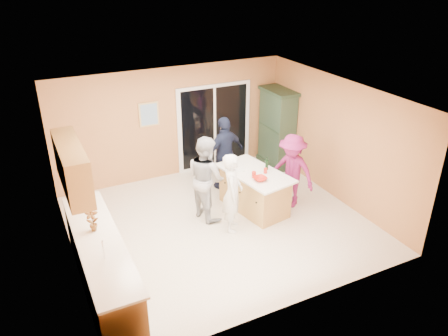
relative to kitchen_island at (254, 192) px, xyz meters
name	(u,v)px	position (x,y,z in m)	size (l,w,h in m)	color
floor	(219,224)	(-0.90, -0.21, -0.40)	(5.50, 5.50, 0.00)	white
ceiling	(219,96)	(-0.90, -0.21, 2.20)	(5.50, 5.00, 0.10)	silver
wall_back	(173,123)	(-0.90, 2.29, 0.90)	(5.50, 0.10, 2.60)	#E59B5E
wall_front	(297,233)	(-0.90, -2.71, 0.90)	(5.50, 0.10, 2.60)	#E59B5E
wall_left	(64,197)	(-3.65, -0.21, 0.90)	(0.10, 5.00, 2.60)	#E59B5E
wall_right	(337,140)	(1.85, -0.21, 0.90)	(0.10, 5.00, 2.60)	#E59B5E
left_cabinet_run	(104,271)	(-3.35, -1.26, 0.06)	(0.65, 3.05, 1.24)	#B98D48
upper_cabinets	(72,167)	(-3.48, -0.41, 1.48)	(0.35, 1.60, 0.75)	#B98D48
sliding_door	(214,127)	(0.15, 2.25, 0.65)	(1.90, 0.07, 2.10)	white
framed_picture	(149,114)	(-1.45, 2.26, 1.20)	(0.46, 0.04, 0.56)	tan
kitchen_island	(254,192)	(0.00, 0.00, 0.00)	(1.15, 1.75, 0.85)	#B98D48
green_hutch	(277,129)	(1.59, 1.69, 0.55)	(0.56, 1.06, 1.94)	#213624
woman_white	(232,193)	(-0.75, -0.46, 0.39)	(0.57, 0.38, 1.57)	silver
woman_grey	(206,178)	(-0.99, 0.20, 0.46)	(0.83, 0.65, 1.71)	#ADADB0
woman_navy	(225,153)	(-0.12, 1.11, 0.45)	(0.99, 0.41, 1.69)	#191F39
woman_magenta	(292,171)	(0.76, -0.19, 0.39)	(1.02, 0.59, 1.58)	#801B59
serving_bowl	(260,179)	(-0.09, -0.35, 0.48)	(0.26, 0.26, 0.06)	red
tulip_vase	(92,220)	(-3.35, -0.84, 0.73)	(0.20, 0.14, 0.38)	#A81A10
tumbler_near	(265,171)	(0.17, -0.13, 0.50)	(0.07, 0.07, 0.11)	red
tumbler_far	(254,175)	(-0.13, -0.19, 0.51)	(0.08, 0.08, 0.12)	red
wine_bottle	(267,165)	(0.28, 0.00, 0.56)	(0.06, 0.06, 0.28)	black
white_plate	(241,170)	(-0.22, 0.20, 0.46)	(0.19, 0.19, 0.01)	silver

